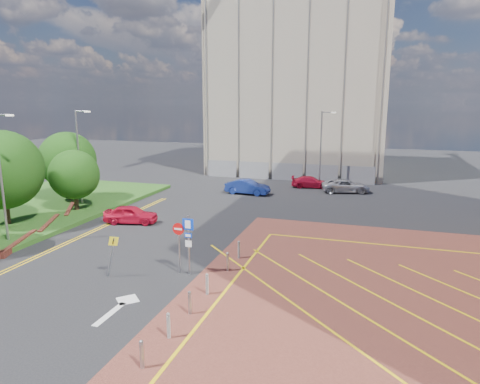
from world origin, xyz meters
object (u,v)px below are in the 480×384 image
at_px(lamp_back, 322,145).
at_px(sign_cluster, 185,239).
at_px(warning_sign, 112,251).
at_px(car_red_left, 131,214).
at_px(car_red_back, 311,182).
at_px(lamp_left_far, 79,153).
at_px(car_blue_back, 247,187).
at_px(tree_d, 67,160).
at_px(tree_b, 2,170).
at_px(lamp_left_near, 1,173).
at_px(tree_c, 74,175).
at_px(car_silver_back, 346,186).

relative_size(lamp_back, sign_cluster, 2.50).
xyz_separation_m(warning_sign, car_red_left, (-4.59, 9.29, -0.75)).
height_order(car_red_left, car_red_back, car_red_left).
height_order(lamp_left_far, car_blue_back, lamp_left_far).
distance_m(tree_d, car_red_left, 10.34).
xyz_separation_m(lamp_left_far, car_red_back, (17.71, 14.42, -4.06)).
xyz_separation_m(tree_b, lamp_left_near, (3.08, -3.00, 0.42)).
xyz_separation_m(car_red_left, car_blue_back, (5.43, 12.57, 0.04)).
bearing_deg(tree_c, lamp_left_near, -82.31).
bearing_deg(tree_c, tree_d, 135.00).
xyz_separation_m(tree_b, car_blue_back, (13.27, 16.27, -3.52)).
bearing_deg(tree_b, warning_sign, -24.20).
height_order(tree_c, sign_cluster, tree_c).
xyz_separation_m(warning_sign, car_silver_back, (10.06, 25.62, -0.77)).
bearing_deg(tree_b, lamp_left_far, 81.23).
bearing_deg(tree_c, car_red_back, 44.35).
bearing_deg(tree_c, warning_sign, -45.42).
distance_m(tree_b, lamp_left_near, 4.32).
height_order(lamp_left_far, car_red_back, lamp_left_far).
relative_size(sign_cluster, car_blue_back, 0.73).
bearing_deg(car_red_left, sign_cluster, -146.85).
xyz_separation_m(lamp_left_far, car_red_left, (6.76, -3.30, -3.98)).
bearing_deg(lamp_left_near, car_blue_back, 62.12).
height_order(tree_b, car_blue_back, tree_b).
xyz_separation_m(car_blue_back, car_red_back, (5.52, 5.15, -0.12)).
distance_m(sign_cluster, car_silver_back, 24.99).
xyz_separation_m(lamp_left_near, lamp_left_far, (-2.00, 10.00, 0.00)).
bearing_deg(sign_cluster, tree_b, 165.74).
xyz_separation_m(tree_c, car_silver_back, (20.49, 15.03, -2.53)).
bearing_deg(sign_cluster, car_silver_back, 74.44).
bearing_deg(sign_cluster, lamp_left_near, 175.44).
distance_m(tree_c, tree_d, 4.30).
relative_size(lamp_left_near, lamp_back, 1.00).
distance_m(lamp_left_far, lamp_back, 24.46).
distance_m(car_blue_back, car_silver_back, 9.96).
bearing_deg(car_red_back, sign_cluster, 165.71).
distance_m(lamp_back, warning_sign, 29.61).
bearing_deg(tree_d, sign_cluster, -35.58).
relative_size(tree_c, sign_cluster, 1.53).
relative_size(tree_b, tree_c, 1.38).
distance_m(lamp_back, car_blue_back, 9.92).
bearing_deg(car_silver_back, lamp_left_far, 107.67).
bearing_deg(tree_d, lamp_left_near, -69.65).
distance_m(tree_b, sign_cluster, 16.46).
xyz_separation_m(lamp_back, car_silver_back, (2.91, -2.97, -3.70)).
bearing_deg(sign_cluster, car_red_left, 135.87).
bearing_deg(car_red_back, lamp_left_near, 139.67).
height_order(tree_d, car_blue_back, tree_d).
distance_m(car_red_back, car_silver_back, 3.95).
bearing_deg(tree_b, lamp_left_near, -44.25).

